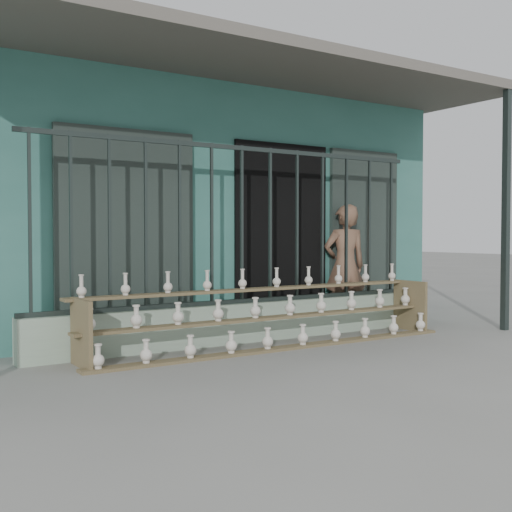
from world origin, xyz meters
TOP-DOWN VIEW (x-y plane):
  - ground at (0.00, 0.00)m, footprint 60.00×60.00m
  - workshop_building at (0.00, 4.23)m, footprint 7.40×6.60m
  - parapet_wall at (0.00, 1.30)m, footprint 5.00×0.20m
  - security_fence at (-0.00, 1.30)m, footprint 5.00×0.04m
  - shelf_rack at (0.15, 0.89)m, footprint 4.50×0.68m
  - elderly_woman at (1.79, 1.59)m, footprint 0.68×0.53m

SIDE VIEW (x-z plane):
  - ground at x=0.00m, z-range 0.00..0.00m
  - parapet_wall at x=0.00m, z-range 0.00..0.45m
  - shelf_rack at x=0.15m, z-range -0.07..0.78m
  - elderly_woman at x=1.79m, z-range 0.00..1.63m
  - security_fence at x=0.00m, z-range 0.45..2.25m
  - workshop_building at x=0.00m, z-range 0.02..3.23m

